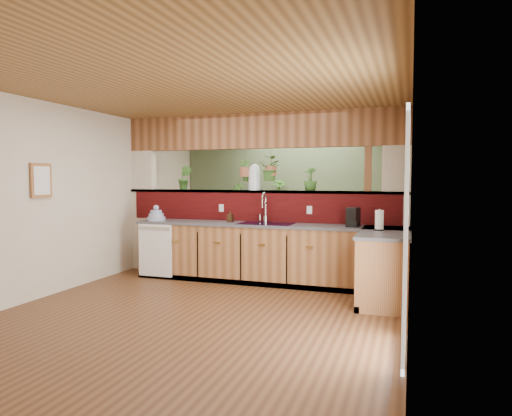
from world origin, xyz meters
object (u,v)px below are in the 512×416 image
(dish_stack, at_px, (156,216))
(glass_jar, at_px, (254,177))
(soap_dispenser, at_px, (230,216))
(shelving_console, at_px, (265,231))
(paper_towel, at_px, (379,221))
(faucet, at_px, (264,206))
(coffee_maker, at_px, (353,218))

(dish_stack, height_order, glass_jar, glass_jar)
(soap_dispenser, relative_size, shelving_console, 0.11)
(dish_stack, bearing_deg, glass_jar, 18.32)
(dish_stack, xyz_separation_m, paper_towel, (3.49, -0.26, 0.05))
(faucet, distance_m, shelving_console, 2.31)
(dish_stack, distance_m, paper_towel, 3.50)
(coffee_maker, xyz_separation_m, paper_towel, (0.38, -0.34, 0.00))
(faucet, height_order, paper_towel, faucet)
(faucet, distance_m, coffee_maker, 1.39)
(shelving_console, bearing_deg, soap_dispenser, -84.80)
(coffee_maker, bearing_deg, faucet, -177.45)
(coffee_maker, xyz_separation_m, glass_jar, (-1.61, 0.42, 0.57))
(dish_stack, height_order, shelving_console, dish_stack)
(coffee_maker, height_order, paper_towel, paper_towel)
(dish_stack, bearing_deg, paper_towel, -4.34)
(faucet, height_order, glass_jar, glass_jar)
(faucet, xyz_separation_m, coffee_maker, (1.37, -0.20, -0.13))
(faucet, xyz_separation_m, paper_towel, (1.75, -0.54, -0.12))
(dish_stack, height_order, coffee_maker, coffee_maker)
(soap_dispenser, xyz_separation_m, paper_towel, (2.26, -0.41, 0.04))
(faucet, relative_size, shelving_console, 0.29)
(dish_stack, bearing_deg, coffee_maker, 1.46)
(shelving_console, bearing_deg, dish_stack, -112.74)
(coffee_maker, xyz_separation_m, shelving_console, (-2.03, 2.32, -0.52))
(soap_dispenser, distance_m, glass_jar, 0.75)
(faucet, relative_size, glass_jar, 1.13)
(soap_dispenser, relative_size, paper_towel, 0.64)
(paper_towel, height_order, shelving_console, paper_towel)
(dish_stack, xyz_separation_m, shelving_console, (1.08, 2.40, -0.48))
(dish_stack, relative_size, shelving_console, 0.18)
(shelving_console, bearing_deg, faucet, -71.24)
(paper_towel, bearing_deg, shelving_console, 132.14)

